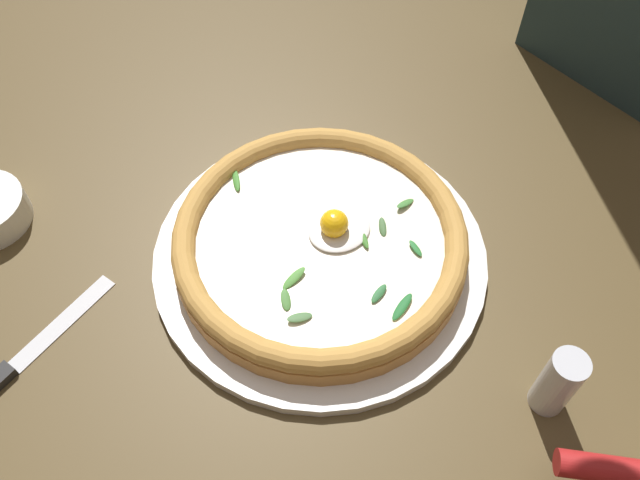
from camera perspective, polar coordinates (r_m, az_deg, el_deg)
name	(u,v)px	position (r m, az deg, el deg)	size (l,w,h in m)	color
ground_plane	(347,287)	(0.67, 2.39, -4.17)	(2.40, 2.40, 0.03)	brown
pizza_plate	(320,255)	(0.67, 0.00, -1.30)	(0.34, 0.34, 0.01)	white
pizza	(320,240)	(0.65, 0.02, -0.04)	(0.30, 0.30, 0.05)	#C88A45
table_knife	(1,377)	(0.67, -26.35, -10.81)	(0.20, 0.09, 0.01)	silver
pepper_shaker	(558,383)	(0.60, 20.30, -11.75)	(0.03, 0.03, 0.08)	silver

